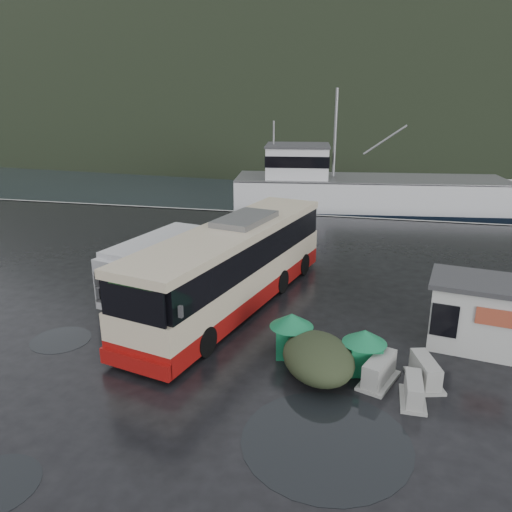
% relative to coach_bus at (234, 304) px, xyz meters
% --- Properties ---
extents(ground, '(160.00, 160.00, 0.00)m').
position_rel_coach_bus_xyz_m(ground, '(-0.22, -2.77, 0.00)').
color(ground, black).
rests_on(ground, ground).
extents(harbor_water, '(300.00, 180.00, 0.02)m').
position_rel_coach_bus_xyz_m(harbor_water, '(-0.22, 107.23, 0.00)').
color(harbor_water, black).
rests_on(harbor_water, ground).
extents(quay_edge, '(160.00, 0.60, 1.50)m').
position_rel_coach_bus_xyz_m(quay_edge, '(-0.22, 17.23, 0.00)').
color(quay_edge, '#999993').
rests_on(quay_edge, ground).
extents(headland, '(780.00, 540.00, 570.00)m').
position_rel_coach_bus_xyz_m(headland, '(9.78, 247.23, 0.00)').
color(headland, black).
rests_on(headland, ground).
extents(coach_bus, '(6.28, 13.43, 3.69)m').
position_rel_coach_bus_xyz_m(coach_bus, '(0.00, 0.00, 0.00)').
color(coach_bus, beige).
rests_on(coach_bus, ground).
extents(white_van, '(3.48, 6.51, 2.59)m').
position_rel_coach_bus_xyz_m(white_van, '(-3.62, 0.62, 0.00)').
color(white_van, silver).
rests_on(white_van, ground).
extents(waste_bin_left, '(1.27, 1.27, 1.52)m').
position_rel_coach_bus_xyz_m(waste_bin_left, '(3.04, -3.68, 0.00)').
color(waste_bin_left, '#147344').
rests_on(waste_bin_left, ground).
extents(waste_bin_right, '(1.26, 1.26, 1.45)m').
position_rel_coach_bus_xyz_m(waste_bin_right, '(5.50, -4.26, 0.00)').
color(waste_bin_right, '#147344').
rests_on(waste_bin_right, ground).
extents(dome_tent, '(3.21, 3.70, 1.22)m').
position_rel_coach_bus_xyz_m(dome_tent, '(4.08, -4.84, 0.00)').
color(dome_tent, '#2D3721').
rests_on(dome_tent, ground).
extents(ticket_kiosk, '(3.61, 2.99, 2.52)m').
position_rel_coach_bus_xyz_m(ticket_kiosk, '(9.28, -1.67, 0.00)').
color(ticket_kiosk, silver).
rests_on(ticket_kiosk, ground).
extents(jersey_barrier_a, '(0.75, 1.47, 0.73)m').
position_rel_coach_bus_xyz_m(jersey_barrier_a, '(6.97, -5.70, 0.00)').
color(jersey_barrier_a, '#999993').
rests_on(jersey_barrier_a, ground).
extents(jersey_barrier_b, '(1.43, 1.91, 0.86)m').
position_rel_coach_bus_xyz_m(jersey_barrier_b, '(5.99, -4.89, 0.00)').
color(jersey_barrier_b, '#999993').
rests_on(jersey_barrier_b, ground).
extents(jersey_barrier_c, '(1.20, 1.76, 0.80)m').
position_rel_coach_bus_xyz_m(jersey_barrier_c, '(7.40, -4.58, 0.00)').
color(jersey_barrier_c, '#999993').
rests_on(jersey_barrier_c, ground).
extents(fishing_trawler, '(26.76, 8.90, 10.50)m').
position_rel_coach_bus_xyz_m(fishing_trawler, '(5.43, 23.63, 0.00)').
color(fishing_trawler, silver).
rests_on(fishing_trawler, ground).
extents(puddles, '(17.80, 13.61, 0.01)m').
position_rel_coach_bus_xyz_m(puddles, '(3.85, -6.08, 0.01)').
color(puddles, black).
rests_on(puddles, ground).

